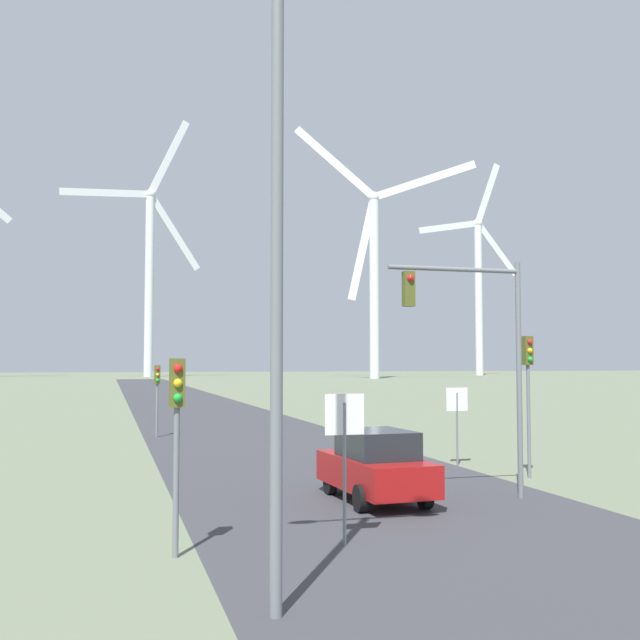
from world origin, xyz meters
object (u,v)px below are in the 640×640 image
object	(u,v)px
streetlamp	(277,176)
traffic_light_mast_overhead	(476,332)
wind_turbine_center	(149,262)
stop_sign_near	(344,439)
traffic_light_post_near_right	(528,374)
wind_turbine_far_right	(478,281)
traffic_light_post_near_left	(177,411)
wind_turbine_right	(374,261)
traffic_light_post_mid_left	(157,384)
stop_sign_far	(457,411)
car_approaching	(376,466)

from	to	relation	value
streetlamp	traffic_light_mast_overhead	distance (m)	10.24
wind_turbine_center	traffic_light_mast_overhead	bearing A→B (deg)	-90.16
stop_sign_near	wind_turbine_center	size ratio (longest dim) A/B	0.04
traffic_light_mast_overhead	wind_turbine_center	xyz separation A→B (m)	(0.51, 178.58, 25.23)
traffic_light_post_near_right	wind_turbine_far_right	xyz separation A→B (m)	(90.89, 175.30, 24.32)
streetlamp	traffic_light_mast_overhead	world-z (taller)	streetlamp
traffic_light_post_near_left	wind_turbine_right	world-z (taller)	wind_turbine_right
traffic_light_post_mid_left	wind_turbine_center	size ratio (longest dim) A/B	0.05
stop_sign_near	wind_turbine_right	size ratio (longest dim) A/B	0.05
streetlamp	traffic_light_post_mid_left	size ratio (longest dim) A/B	2.87
stop_sign_far	wind_turbine_right	xyz separation A→B (m)	(46.86, 137.32, 25.06)
stop_sign_near	traffic_light_post_mid_left	size ratio (longest dim) A/B	0.85
stop_sign_near	wind_turbine_right	bearing A→B (deg)	69.81
traffic_light_post_near_right	wind_turbine_center	world-z (taller)	wind_turbine_center
traffic_light_post_near_right	wind_turbine_far_right	distance (m)	198.96
streetlamp	stop_sign_near	xyz separation A→B (m)	(2.19, 3.70, -4.18)
stop_sign_near	wind_turbine_far_right	size ratio (longest dim) A/B	0.05
traffic_light_post_near_left	traffic_light_post_near_right	world-z (taller)	traffic_light_post_near_right
traffic_light_post_mid_left	car_approaching	world-z (taller)	traffic_light_post_mid_left
traffic_light_post_near_right	wind_turbine_right	xyz separation A→B (m)	(45.97, 140.49, 23.75)
streetlamp	traffic_light_post_near_right	bearing A→B (deg)	44.91
traffic_light_post_near_right	wind_turbine_right	size ratio (longest dim) A/B	0.07
streetlamp	stop_sign_near	world-z (taller)	streetlamp
streetlamp	stop_sign_far	world-z (taller)	streetlamp
streetlamp	car_approaching	bearing A→B (deg)	61.02
traffic_light_post_near_left	traffic_light_mast_overhead	bearing A→B (deg)	24.40
stop_sign_near	wind_turbine_right	xyz separation A→B (m)	(54.06, 147.03, 24.89)
traffic_light_post_near_left	wind_turbine_far_right	distance (m)	210.16
stop_sign_far	wind_turbine_center	distance (m)	174.66
stop_sign_near	streetlamp	bearing A→B (deg)	-120.62
streetlamp	traffic_light_mast_overhead	size ratio (longest dim) A/B	1.58
streetlamp	car_approaching	xyz separation A→B (m)	(4.35, 7.85, -5.33)
traffic_light_post_near_left	car_approaching	distance (m)	7.09
stop_sign_near	traffic_light_post_near_left	xyz separation A→B (m)	(-3.26, -0.07, 0.61)
car_approaching	wind_turbine_right	xyz separation A→B (m)	(51.90, 142.88, 26.03)
traffic_light_mast_overhead	stop_sign_near	bearing A→B (deg)	-143.15
wind_turbine_far_right	car_approaching	bearing A→B (deg)	-118.58
traffic_light_post_near_right	car_approaching	world-z (taller)	traffic_light_post_near_right
stop_sign_far	wind_turbine_far_right	distance (m)	196.75
traffic_light_post_near_left	wind_turbine_center	world-z (taller)	wind_turbine_center
traffic_light_post_near_left	stop_sign_near	bearing A→B (deg)	1.23
wind_turbine_center	car_approaching	bearing A→B (deg)	-91.00
car_approaching	stop_sign_near	bearing A→B (deg)	-117.47
wind_turbine_center	wind_turbine_far_right	bearing A→B (deg)	-0.18
traffic_light_mast_overhead	wind_turbine_center	size ratio (longest dim) A/B	0.09
stop_sign_far	wind_turbine_right	size ratio (longest dim) A/B	0.05
stop_sign_far	traffic_light_post_near_right	world-z (taller)	traffic_light_post_near_right
wind_turbine_far_right	streetlamp	bearing A→B (deg)	-118.60
traffic_light_post_near_left	wind_turbine_right	xyz separation A→B (m)	(57.32, 147.10, 24.28)
stop_sign_far	traffic_light_post_near_right	xyz separation A→B (m)	(0.89, -3.17, 1.32)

